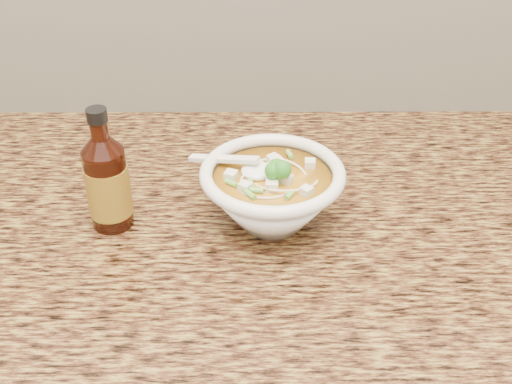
{
  "coord_description": "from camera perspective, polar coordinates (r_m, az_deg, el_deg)",
  "views": [
    {
      "loc": [
        0.03,
        1.03,
        1.4
      ],
      "look_at": [
        0.03,
        1.68,
        0.95
      ],
      "focal_mm": 45.0,
      "sensor_mm": 36.0,
      "label": 1
    }
  ],
  "objects": [
    {
      "name": "soup_bowl",
      "position": [
        0.79,
        1.43,
        -0.25
      ],
      "size": [
        0.19,
        0.18,
        0.1
      ],
      "rotation": [
        0.0,
        0.0,
        0.08
      ],
      "color": "white",
      "rests_on": "counter_slab"
    },
    {
      "name": "counter_slab",
      "position": [
        0.83,
        -2.32,
        -3.97
      ],
      "size": [
        4.0,
        0.68,
        0.04
      ],
      "primitive_type": "cube",
      "color": "olive",
      "rests_on": "cabinet"
    },
    {
      "name": "hot_sauce_bottle",
      "position": [
        0.8,
        -13.06,
        0.77
      ],
      "size": [
        0.06,
        0.06,
        0.16
      ],
      "rotation": [
        0.0,
        0.0,
        0.1
      ],
      "color": "#3D1208",
      "rests_on": "counter_slab"
    }
  ]
}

